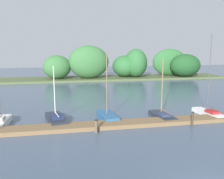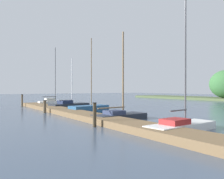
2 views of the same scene
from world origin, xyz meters
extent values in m
cube|color=brown|center=(0.00, 11.14, 0.17)|extent=(28.22, 1.80, 0.35)
cube|color=white|center=(-12.45, 13.38, 0.27)|extent=(1.39, 3.45, 0.55)
cube|color=white|center=(-12.37, 14.91, 0.25)|extent=(0.72, 0.88, 0.47)
cube|color=beige|center=(-12.47, 12.96, 0.73)|extent=(0.97, 1.06, 0.36)
cylinder|color=#4C4C51|center=(-12.43, 13.64, 3.78)|extent=(0.07, 0.07, 6.46)
cylinder|color=#4C4C51|center=(-12.47, 12.92, 1.07)|extent=(0.16, 1.60, 0.08)
cube|color=#232833|center=(-7.66, 13.41, 0.25)|extent=(2.21, 4.33, 0.51)
cube|color=#232833|center=(-8.05, 15.23, 0.23)|extent=(0.96, 1.17, 0.43)
cube|color=#1E2847|center=(-7.56, 12.91, 0.67)|extent=(1.28, 1.43, 0.33)
cylinder|color=silver|center=(-7.73, 13.72, 2.83)|extent=(0.08, 0.08, 4.66)
cylinder|color=silver|center=(-7.57, 12.96, 0.88)|extent=(0.44, 1.70, 0.08)
cube|color=#285684|center=(-2.89, 13.17, 0.29)|extent=(1.68, 3.46, 0.59)
cube|color=#285684|center=(-3.06, 14.66, 0.26)|extent=(0.81, 0.91, 0.50)
cylinder|color=#7F6647|center=(-2.92, 13.42, 3.48)|extent=(0.08, 0.08, 5.78)
cube|color=#232833|center=(2.43, 12.63, 0.19)|extent=(1.64, 3.74, 0.39)
cube|color=#232833|center=(2.32, 14.27, 0.17)|extent=(0.83, 0.96, 0.33)
cube|color=#2D3856|center=(2.46, 12.17, 0.51)|extent=(1.12, 1.17, 0.25)
cylinder|color=#7F6647|center=(2.41, 12.90, 3.07)|extent=(0.12, 0.12, 5.38)
cylinder|color=#7F6647|center=(2.47, 11.96, 0.82)|extent=(0.23, 2.09, 0.09)
cube|color=white|center=(7.42, 12.66, 0.20)|extent=(1.54, 4.15, 0.39)
cube|color=white|center=(7.26, 14.48, 0.18)|extent=(0.74, 1.07, 0.33)
cube|color=maroon|center=(7.46, 12.15, 0.52)|extent=(1.00, 1.29, 0.25)
cylinder|color=#4C4C51|center=(7.39, 12.96, 4.26)|extent=(0.08, 0.08, 7.74)
cylinder|color=#4C4C51|center=(7.44, 12.42, 1.01)|extent=(0.17, 1.22, 0.07)
cylinder|color=brown|center=(-12.90, 9.90, 0.67)|extent=(0.20, 0.20, 1.35)
cylinder|color=black|center=(-12.90, 9.90, 1.37)|extent=(0.23, 0.23, 0.04)
cylinder|color=brown|center=(-4.42, 9.86, 0.52)|extent=(0.24, 0.24, 1.03)
cylinder|color=black|center=(-4.42, 9.86, 1.05)|extent=(0.28, 0.28, 0.04)
cylinder|color=#3D3323|center=(4.01, 9.88, 0.62)|extent=(0.19, 0.19, 1.25)
cylinder|color=black|center=(4.01, 9.88, 1.27)|extent=(0.22, 0.22, 0.04)
camera|label=1|loc=(-6.88, -8.67, 6.74)|focal=38.88mm
camera|label=2|loc=(14.75, 3.89, 2.01)|focal=37.34mm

